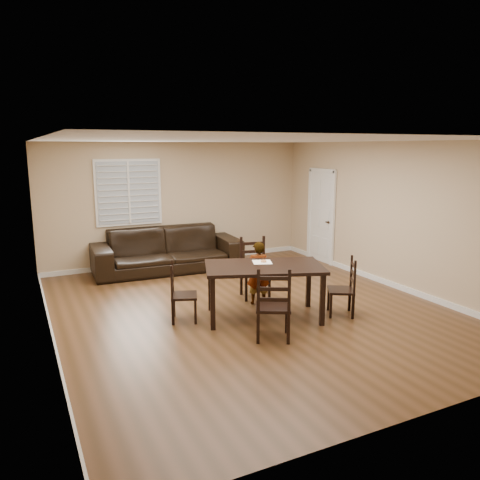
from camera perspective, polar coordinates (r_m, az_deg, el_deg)
name	(u,v)px	position (r m, az deg, el deg)	size (l,w,h in m)	color
ground	(249,309)	(7.71, 1.07, -8.39)	(7.00, 7.00, 0.00)	brown
room	(246,197)	(7.48, 0.74, 5.22)	(6.04, 7.04, 2.72)	tan
dining_table	(264,271)	(7.14, 2.95, -3.78)	(2.00, 1.54, 0.83)	black
chair_near	(253,269)	(8.28, 1.64, -3.56)	(0.56, 0.54, 1.05)	black
chair_far	(273,309)	(6.34, 4.08, -8.36)	(0.62, 0.60, 1.04)	black
chair_left	(177,294)	(7.15, -7.71, -6.60)	(0.50, 0.52, 0.91)	black
chair_right	(348,289)	(7.52, 13.04, -5.85)	(0.54, 0.55, 0.92)	black
child	(258,273)	(7.80, 2.21, -4.04)	(0.39, 0.26, 1.07)	gray
napkin	(262,262)	(7.31, 2.72, -2.71)	(0.29, 0.29, 0.00)	white
donut	(264,261)	(7.30, 2.89, -2.55)	(0.09, 0.09, 0.03)	#CE844A
sofa	(167,250)	(10.04, -8.87, -1.19)	(3.09, 1.21, 0.90)	black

